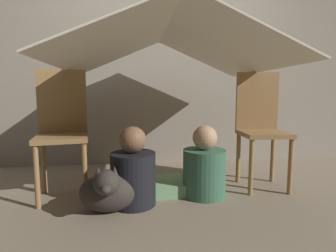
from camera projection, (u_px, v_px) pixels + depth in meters
name	position (u px, v px, depth m)	size (l,w,h in m)	color
ground_plane	(172.00, 202.00, 1.91)	(8.80, 8.80, 0.00)	gray
wall_back	(156.00, 53.00, 2.94)	(7.00, 0.05, 2.50)	gray
chair_left	(62.00, 127.00, 2.01)	(0.42, 0.42, 0.98)	olive
chair_right	(261.00, 124.00, 2.22)	(0.40, 0.40, 0.98)	olive
sheet_canopy	(168.00, 46.00, 1.97)	(1.60, 1.39, 0.35)	silver
person_front	(133.00, 173.00, 1.85)	(0.32, 0.32, 0.56)	black
person_second	(204.00, 168.00, 2.02)	(0.33, 0.33, 0.55)	#38664C
dog	(109.00, 190.00, 1.72)	(0.39, 0.39, 0.35)	#332D28
floor_cushion	(156.00, 186.00, 2.11)	(0.44, 0.35, 0.10)	#7FB27F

